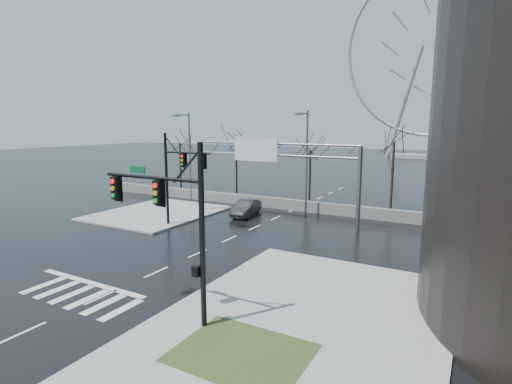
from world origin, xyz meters
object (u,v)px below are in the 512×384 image
Objects in this scene: signal_mast_near at (176,215)px; signal_mast_far at (176,171)px; ferris_wheel at (436,53)px; car at (246,208)px; sign_gantry at (267,164)px.

signal_mast_near is 1.00× the size of signal_mast_far.
ferris_wheel is at bearing 82.80° from signal_mast_far.
car is (2.92, 6.59, -4.08)m from signal_mast_far.
sign_gantry is 5.15m from car.
signal_mast_near reaches higher than sign_gantry.
signal_mast_far reaches higher than sign_gantry.
car is (-8.09, 19.59, -4.12)m from signal_mast_near.
signal_mast_near is 21.59m from car.
signal_mast_near and signal_mast_far have the same top height.
signal_mast_near reaches higher than car.
car is at bearing -95.71° from ferris_wheel.
sign_gantry is at bearing 106.19° from signal_mast_near.
sign_gantry is (-5.52, 19.00, 0.31)m from signal_mast_near.
signal_mast_far is 8.28m from car.
sign_gantry is 82.91m from ferris_wheel.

